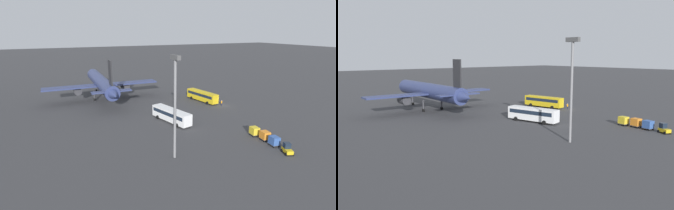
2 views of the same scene
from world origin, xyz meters
The scene contains 10 objects.
ground_plane centered at (0.00, 0.00, 0.00)m, with size 600.00×600.00×0.00m, color #38383A.
airplane centered at (24.02, 32.89, 5.63)m, with size 43.80×37.63×14.98m.
shuttle_bus_near centered at (7.10, 3.20, 1.99)m, with size 13.01×4.68×3.32m.
shuttle_bus_far centered at (-6.82, 21.30, 2.02)m, with size 13.27×5.75×3.37m.
baggage_tug centered at (-32.59, 8.63, 0.94)m, with size 2.72×2.36×2.10m.
worker_person centered at (-0.19, 0.57, 0.87)m, with size 0.38×0.38×1.74m.
cargo_cart_blue centered at (-29.04, 8.37, 1.19)m, with size 2.21×1.95×2.06m.
cargo_cart_orange centered at (-26.09, 8.01, 1.19)m, with size 2.21×1.95×2.06m.
cargo_cart_yellow centered at (-23.13, 8.26, 1.19)m, with size 2.21×1.95×2.06m.
light_pole centered at (-24.85, 29.21, 11.60)m, with size 2.80×0.70×19.12m.
Camera 1 is at (-64.93, 49.17, 23.35)m, focal length 28.00 mm.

